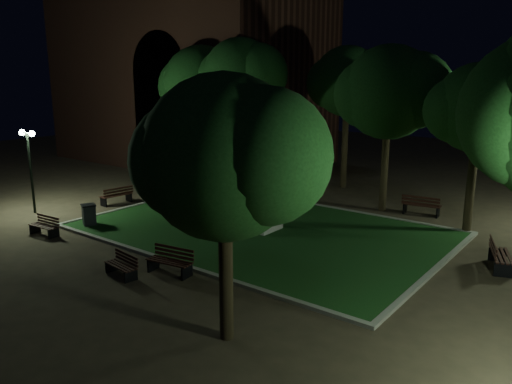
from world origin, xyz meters
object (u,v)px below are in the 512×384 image
(bench_west_near, at_px, (45,226))
(trash_bin, at_px, (89,215))
(bench_right_side, at_px, (499,256))
(bicycle, at_px, (148,178))
(bench_near_left, at_px, (171,262))
(bench_near_right, at_px, (122,266))
(bench_left_side, at_px, (117,196))
(monument, at_px, (261,210))
(bench_far_side, at_px, (421,206))

(bench_west_near, height_order, trash_bin, trash_bin)
(bench_right_side, relative_size, bicycle, 1.12)
(bench_near_left, height_order, bench_near_right, bench_near_left)
(bench_near_left, height_order, bench_left_side, bench_left_side)
(bench_left_side, bearing_deg, monument, 103.28)
(bench_west_near, height_order, bench_right_side, bench_right_side)
(bench_near_left, xyz_separation_m, bench_near_right, (-1.13, -1.15, -0.07))
(bench_near_right, xyz_separation_m, bench_west_near, (-6.26, 0.82, 0.02))
(bench_left_side, distance_m, bicycle, 4.90)
(bench_near_right, distance_m, bench_right_side, 13.04)
(bench_west_near, bearing_deg, monument, 36.61)
(bench_right_side, bearing_deg, bicycle, 65.97)
(bench_near_left, bearing_deg, monument, 85.94)
(bench_near_left, bearing_deg, bench_left_side, 143.80)
(bench_left_side, xyz_separation_m, trash_bin, (2.28, -3.24, 0.07))
(trash_bin, bearing_deg, bicycle, 122.46)
(bench_left_side, relative_size, trash_bin, 1.74)
(bench_near_left, distance_m, bench_right_side, 11.44)
(bench_near_left, relative_size, bench_far_side, 0.93)
(bicycle, bearing_deg, bench_near_left, -87.21)
(bench_left_side, bearing_deg, trash_bin, 42.40)
(bench_near_right, height_order, bench_right_side, bench_right_side)
(bench_far_side, bearing_deg, bench_west_near, 40.79)
(bench_west_near, xyz_separation_m, bench_left_side, (-1.88, 5.13, 0.06))
(bench_near_right, height_order, bench_far_side, bench_far_side)
(bench_near_right, relative_size, bicycle, 0.86)
(monument, xyz_separation_m, bicycle, (-11.27, 3.30, -0.51))
(bench_right_side, bearing_deg, bench_left_side, 78.69)
(monument, distance_m, trash_bin, 7.75)
(bench_near_left, bearing_deg, bench_near_right, -143.29)
(bench_left_side, bearing_deg, bench_near_left, 69.79)
(bench_near_right, bearing_deg, bench_left_side, 150.96)
(bench_near_left, height_order, bench_far_side, bench_far_side)
(bench_left_side, xyz_separation_m, bench_right_side, (18.06, 2.51, 0.02))
(bench_left_side, xyz_separation_m, bench_far_side, (13.46, 7.66, 0.02))
(bench_near_right, xyz_separation_m, bicycle, (-10.61, 10.19, 0.08))
(bench_near_right, bearing_deg, bench_near_left, 52.66)
(bench_near_right, distance_m, bench_west_near, 6.31)
(bench_near_right, height_order, bicycle, bicycle)
(bench_left_side, height_order, bench_right_side, bench_right_side)
(monument, height_order, trash_bin, monument)
(bicycle, bearing_deg, bench_left_side, -109.36)
(bench_west_near, bearing_deg, bench_right_side, 20.60)
(monument, distance_m, bench_near_right, 6.95)
(monument, bearing_deg, bench_right_side, 9.62)
(bench_left_side, distance_m, bench_right_side, 18.23)
(monument, relative_size, bench_far_side, 1.73)
(bench_near_left, bearing_deg, bench_far_side, 62.62)
(bench_near_left, xyz_separation_m, bench_far_side, (4.19, 12.47, 0.03))
(monument, distance_m, bench_left_side, 8.86)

